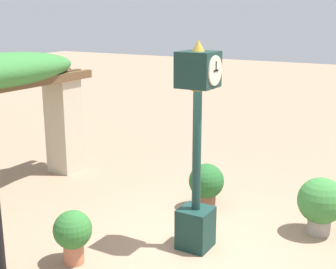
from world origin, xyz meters
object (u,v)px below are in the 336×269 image
Objects in this scene: potted_plant_near_right at (73,233)px; pedestal_clock at (197,152)px; potted_plant_near_left at (321,203)px; potted_plant_far_left at (206,183)px.

pedestal_clock is at bearing -44.76° from potted_plant_near_right.
pedestal_clock is 2.38m from potted_plant_near_left.
potted_plant_near_right is (-1.34, 1.33, -1.08)m from pedestal_clock.
potted_plant_far_left is (2.81, -0.81, 0.01)m from potted_plant_near_right.
pedestal_clock reaches higher than potted_plant_near_left.
pedestal_clock is 1.89m from potted_plant_far_left.
potted_plant_near_left is 4.04m from potted_plant_near_right.
potted_plant_near_right is 2.93m from potted_plant_far_left.
pedestal_clock is at bearing 132.66° from potted_plant_near_left.
potted_plant_near_left is at bearing -47.34° from pedestal_clock.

